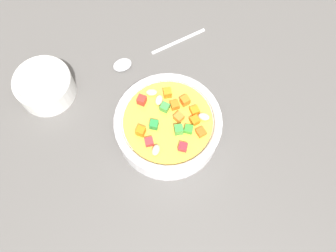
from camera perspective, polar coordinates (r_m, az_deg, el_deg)
ground_plane at (r=60.98cm, az=-0.00°, el=-1.30°), size 140.00×140.00×2.00cm
soup_bowl_main at (r=57.42cm, az=0.01°, el=0.13°), size 17.15×17.15×6.13cm
spoon at (r=66.73cm, az=-4.41°, el=10.95°), size 18.80×6.12×1.09cm
side_bowl_small at (r=64.72cm, az=-19.10°, el=6.08°), size 9.82×9.82×4.57cm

